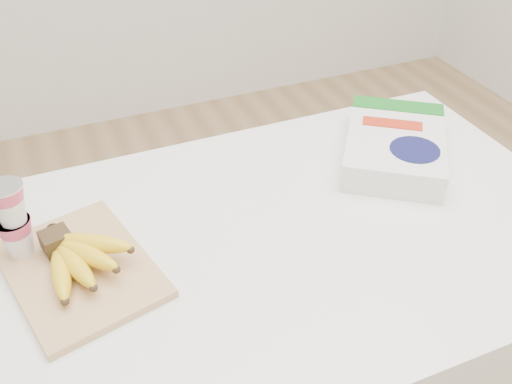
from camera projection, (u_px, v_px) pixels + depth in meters
The scene contains 5 objects.
table at pixel (292, 361), 1.31m from camera, with size 1.09×0.73×0.82m, color white.
cutting_board at pixel (80, 270), 0.96m from camera, with size 0.22×0.29×0.01m, color tan.
bananas at pixel (77, 257), 0.94m from camera, with size 0.15×0.17×0.06m.
yogurt_stack at pixel (12, 218), 0.94m from camera, with size 0.06×0.06×0.14m.
cereal_box at pixel (395, 146), 1.23m from camera, with size 0.34×0.36×0.07m.
Camera 1 is at (-0.39, -0.71, 1.51)m, focal length 40.00 mm.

